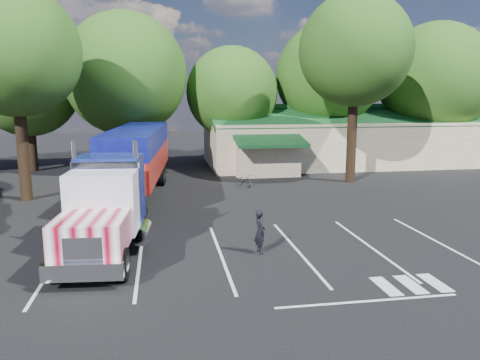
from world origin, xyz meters
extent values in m
plane|color=black|center=(0.00, 0.00, 0.00)|extent=(120.00, 120.00, 0.00)
cube|color=beige|center=(14.00, 18.00, 2.00)|extent=(24.00, 11.00, 4.00)
cube|color=#154921|center=(14.00, 15.60, 4.50)|extent=(24.20, 6.25, 2.10)
cube|color=#154921|center=(14.00, 20.40, 4.50)|extent=(24.20, 6.25, 2.10)
cube|color=beige|center=(6.00, 12.30, 1.40)|extent=(5.00, 2.50, 2.80)
cube|color=#154921|center=(6.00, 11.00, 2.90)|extent=(5.40, 3.19, 0.80)
cylinder|color=black|center=(-13.00, 17.80, 2.00)|extent=(0.70, 0.70, 4.00)
sphere|color=#214A15|center=(-13.00, 17.80, 7.15)|extent=(8.40, 8.40, 8.40)
cylinder|color=black|center=(-5.00, 16.20, 2.15)|extent=(0.70, 0.70, 4.30)
sphere|color=#214A15|center=(-5.00, 16.20, 8.05)|extent=(10.00, 10.00, 10.00)
cylinder|color=black|center=(4.00, 17.50, 1.80)|extent=(0.70, 0.70, 3.60)
sphere|color=#214A15|center=(4.00, 17.50, 6.60)|extent=(8.00, 8.00, 8.00)
cylinder|color=black|center=(13.00, 18.00, 2.25)|extent=(0.70, 0.70, 4.50)
sphere|color=#214A15|center=(13.00, 18.00, 8.10)|extent=(9.60, 9.60, 9.60)
cylinder|color=black|center=(23.00, 16.80, 1.95)|extent=(0.70, 0.70, 3.90)
sphere|color=#214A15|center=(23.00, 16.80, 7.80)|extent=(10.40, 10.40, 10.40)
cylinder|color=black|center=(-10.50, 6.00, 3.00)|extent=(0.70, 0.70, 6.00)
sphere|color=#214A15|center=(-10.50, 6.00, 8.85)|extent=(7.60, 7.60, 7.60)
cylinder|color=black|center=(11.50, 8.50, 3.25)|extent=(0.70, 0.70, 6.50)
sphere|color=#214A15|center=(11.50, 8.50, 9.50)|extent=(8.00, 8.00, 8.00)
cube|color=black|center=(-4.56, -4.85, 0.79)|extent=(1.66, 7.48, 0.26)
cube|color=white|center=(-4.88, -8.81, 0.69)|extent=(2.66, 0.48, 0.58)
cube|color=white|center=(-4.86, -8.60, 1.32)|extent=(1.28, 0.23, 0.95)
cube|color=white|center=(-4.76, -7.38, 1.54)|extent=(2.63, 2.73, 1.22)
cube|color=silver|center=(-4.59, -5.27, 2.17)|extent=(2.78, 1.90, 2.44)
cube|color=black|center=(-4.65, -5.96, 2.70)|extent=(2.43, 0.28, 1.06)
cube|color=white|center=(-4.52, -4.37, 3.55)|extent=(2.75, 0.33, 0.26)
cube|color=#0C0D57|center=(-4.44, -3.37, 2.38)|extent=(2.81, 2.33, 2.86)
cylinder|color=white|center=(-5.73, -4.22, 2.75)|extent=(0.21, 0.21, 3.60)
cylinder|color=white|center=(-3.30, -4.42, 2.75)|extent=(0.21, 0.21, 3.60)
cylinder|color=white|center=(-5.97, -4.63, 0.79)|extent=(0.83, 1.75, 0.70)
cylinder|color=white|center=(-3.12, -4.86, 0.79)|extent=(0.83, 1.75, 0.70)
cube|color=silver|center=(-3.69, 5.81, 2.28)|extent=(3.84, 13.73, 1.59)
cube|color=#090C59|center=(-3.69, 5.81, 3.71)|extent=(3.84, 13.73, 1.27)
cube|color=black|center=(-3.33, 10.25, 0.90)|extent=(1.57, 3.80, 0.37)
cube|color=black|center=(-4.89, 0.17, 0.74)|extent=(0.14, 0.14, 1.48)
cube|color=black|center=(-3.42, 0.05, 0.74)|extent=(0.14, 0.14, 1.48)
cube|color=white|center=(-3.13, 12.67, 0.48)|extent=(2.54, 0.33, 0.13)
cylinder|color=black|center=(-5.91, -7.82, 0.58)|extent=(0.46, 1.19, 1.17)
cylinder|color=black|center=(-3.70, -8.00, 0.58)|extent=(0.46, 1.19, 1.17)
cylinder|color=black|center=(-5.52, -2.97, 0.58)|extent=(0.46, 1.19, 1.17)
cylinder|color=black|center=(-3.30, -3.15, 0.58)|extent=(0.46, 1.19, 1.17)
cylinder|color=black|center=(-5.43, -1.80, 0.58)|extent=(0.46, 1.19, 1.17)
cylinder|color=black|center=(-3.21, -1.98, 0.58)|extent=(0.46, 1.19, 1.17)
cylinder|color=black|center=(-4.51, 9.49, 0.58)|extent=(0.46, 1.19, 1.17)
cylinder|color=black|center=(-2.29, 9.31, 0.58)|extent=(0.46, 1.19, 1.17)
cylinder|color=black|center=(-4.41, 10.76, 0.58)|extent=(0.46, 1.19, 1.17)
cylinder|color=black|center=(-2.19, 10.58, 0.58)|extent=(0.46, 1.19, 1.17)
imported|color=black|center=(1.60, -6.00, 0.91)|extent=(0.52, 0.72, 1.82)
imported|color=black|center=(3.44, 8.00, 0.44)|extent=(1.17, 1.75, 0.87)
imported|color=#A2A4AA|center=(5.00, 14.00, 0.75)|extent=(4.60, 1.80, 1.49)
camera|label=1|loc=(-2.21, -23.84, 6.35)|focal=35.00mm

